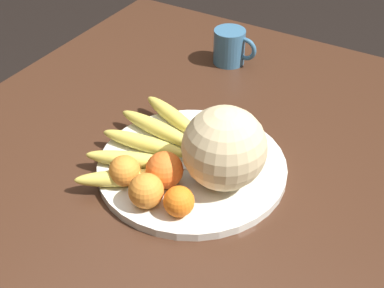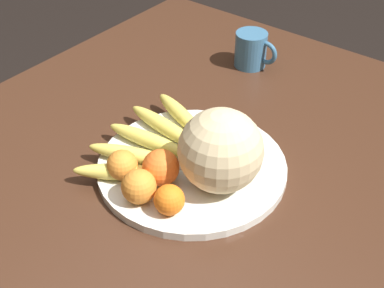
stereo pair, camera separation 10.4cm
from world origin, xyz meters
name	(u,v)px [view 1 (the left image)]	position (x,y,z in m)	size (l,w,h in m)	color
kitchen_table	(181,210)	(0.00, 0.00, 0.67)	(1.41, 1.17, 0.76)	#3D2316
fruit_bowl	(192,166)	(0.04, -0.01, 0.77)	(0.38, 0.38, 0.02)	silver
melon	(224,148)	(0.02, -0.08, 0.86)	(0.16, 0.16, 0.16)	beige
banana_bunch	(148,143)	(0.03, 0.09, 0.80)	(0.34, 0.22, 0.03)	#473819
orange_front_left	(165,170)	(-0.04, 0.01, 0.82)	(0.07, 0.07, 0.07)	orange
orange_front_right	(179,201)	(-0.09, -0.06, 0.81)	(0.06, 0.06, 0.06)	orange
orange_mid_center	(146,191)	(-0.11, 0.01, 0.81)	(0.07, 0.07, 0.07)	orange
orange_back_left	(125,171)	(-0.08, 0.08, 0.81)	(0.06, 0.06, 0.06)	orange
produce_tag	(166,169)	(-0.01, 0.03, 0.78)	(0.08, 0.08, 0.00)	white
ceramic_mug	(230,47)	(0.47, 0.13, 0.81)	(0.08, 0.12, 0.09)	#386689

